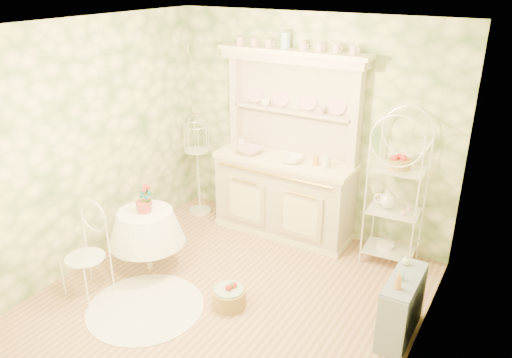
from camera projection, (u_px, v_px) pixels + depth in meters
The scene contains 22 objects.
floor at pixel (231, 297), 5.16m from camera, with size 3.60×3.60×0.00m, color tan.
ceiling at pixel (225, 26), 4.11m from camera, with size 3.60×3.60×0.00m, color white.
wall_left at pixel (92, 145), 5.48m from camera, with size 3.60×3.60×0.00m, color #F8F0BE.
wall_right at pixel (426, 224), 3.79m from camera, with size 3.60×3.60×0.00m, color #F8F0BE.
wall_back at pixel (310, 128), 6.06m from camera, with size 3.60×3.60×0.00m, color #F8F0BE.
wall_front at pixel (74, 270), 3.21m from camera, with size 3.60×3.60×0.00m, color #F8F0BE.
kitchen_dresser at pixel (285, 148), 6.01m from camera, with size 1.87×0.61×2.29m, color beige.
bakers_rack at pixel (396, 196), 5.48m from camera, with size 0.52×0.37×1.66m, color white.
side_shelf at pixel (401, 307), 4.53m from camera, with size 0.26×0.70×0.60m, color #7F8BA1.
round_table at pixel (147, 240), 5.53m from camera, with size 0.66×0.66×0.72m, color white.
cafe_chair at pixel (85, 257), 5.02m from camera, with size 0.42×0.42×0.93m, color white.
birdcage_stand at pixel (198, 164), 6.70m from camera, with size 0.34×0.34×1.43m, color white.
floor_basket at pixel (229, 295), 4.99m from camera, with size 0.39×0.39×0.25m, color #AE8E4C.
lace_rug at pixel (145, 307), 5.00m from camera, with size 1.17×1.17×0.01m, color white.
bowl_floral at pixel (249, 153), 6.21m from camera, with size 0.32×0.32×0.08m, color white.
bowl_white at pixel (292, 162), 5.93m from camera, with size 0.26×0.26×0.08m, color white.
cup_left at pixel (265, 103), 6.12m from camera, with size 0.12×0.12×0.09m, color white.
cup_right at pixel (321, 111), 5.78m from camera, with size 0.10×0.10×0.09m, color white.
potted_geranium at pixel (146, 201), 5.33m from camera, with size 0.14×0.10×0.27m, color #3F7238.
bottle_amber at pixel (398, 282), 4.24m from camera, with size 0.06×0.06×0.16m, color #C18439.
bottle_blue at pixel (401, 276), 4.37m from camera, with size 0.05×0.05×0.10m, color #8DBBD1.
bottle_glass at pixel (406, 262), 4.60m from camera, with size 0.08×0.08×0.10m, color silver.
Camera 1 is at (2.40, -3.55, 3.14)m, focal length 35.00 mm.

